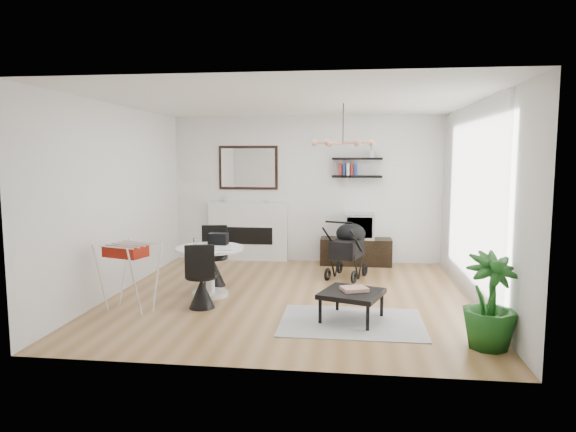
# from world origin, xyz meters

# --- Properties ---
(floor) EXTENTS (5.00, 5.00, 0.00)m
(floor) POSITION_xyz_m (0.00, 0.00, 0.00)
(floor) COLOR olive
(floor) RESTS_ON ground
(ceiling) EXTENTS (5.00, 5.00, 0.00)m
(ceiling) POSITION_xyz_m (0.00, 0.00, 2.70)
(ceiling) COLOR white
(ceiling) RESTS_ON wall_back
(wall_back) EXTENTS (5.00, 0.00, 5.00)m
(wall_back) POSITION_xyz_m (0.00, 2.50, 1.35)
(wall_back) COLOR white
(wall_back) RESTS_ON floor
(wall_left) EXTENTS (0.00, 5.00, 5.00)m
(wall_left) POSITION_xyz_m (-2.50, 0.00, 1.35)
(wall_left) COLOR white
(wall_left) RESTS_ON floor
(wall_right) EXTENTS (0.00, 5.00, 5.00)m
(wall_right) POSITION_xyz_m (2.50, 0.00, 1.35)
(wall_right) COLOR white
(wall_right) RESTS_ON floor
(sheer_curtain) EXTENTS (0.04, 3.60, 2.60)m
(sheer_curtain) POSITION_xyz_m (2.40, 0.20, 1.35)
(sheer_curtain) COLOR white
(sheer_curtain) RESTS_ON wall_right
(fireplace) EXTENTS (1.50, 0.17, 2.16)m
(fireplace) POSITION_xyz_m (-1.10, 2.42, 0.69)
(fireplace) COLOR white
(fireplace) RESTS_ON floor
(shelf_lower) EXTENTS (0.90, 0.25, 0.04)m
(shelf_lower) POSITION_xyz_m (0.92, 2.37, 1.60)
(shelf_lower) COLOR black
(shelf_lower) RESTS_ON wall_back
(shelf_upper) EXTENTS (0.90, 0.25, 0.04)m
(shelf_upper) POSITION_xyz_m (0.92, 2.37, 1.92)
(shelf_upper) COLOR black
(shelf_upper) RESTS_ON wall_back
(pendant_lamp) EXTENTS (0.90, 0.90, 0.10)m
(pendant_lamp) POSITION_xyz_m (0.70, 0.30, 2.15)
(pendant_lamp) COLOR tan
(pendant_lamp) RESTS_ON ceiling
(tv_console) EXTENTS (1.28, 0.45, 0.48)m
(tv_console) POSITION_xyz_m (0.92, 2.27, 0.24)
(tv_console) COLOR black
(tv_console) RESTS_ON floor
(crt_tv) EXTENTS (0.53, 0.46, 0.46)m
(crt_tv) POSITION_xyz_m (0.98, 2.26, 0.71)
(crt_tv) COLOR #BCBCBE
(crt_tv) RESTS_ON tv_console
(dining_table) EXTENTS (0.95, 0.95, 0.70)m
(dining_table) POSITION_xyz_m (-1.14, -0.10, 0.46)
(dining_table) COLOR white
(dining_table) RESTS_ON floor
(laptop) EXTENTS (0.35, 0.26, 0.02)m
(laptop) POSITION_xyz_m (-1.25, -0.13, 0.71)
(laptop) COLOR black
(laptop) RESTS_ON dining_table
(black_bag) EXTENTS (0.28, 0.17, 0.16)m
(black_bag) POSITION_xyz_m (-1.08, 0.14, 0.78)
(black_bag) COLOR black
(black_bag) RESTS_ON dining_table
(newspaper) EXTENTS (0.44, 0.39, 0.01)m
(newspaper) POSITION_xyz_m (-0.98, -0.22, 0.70)
(newspaper) COLOR silver
(newspaper) RESTS_ON dining_table
(drinking_glass) EXTENTS (0.06, 0.06, 0.09)m
(drinking_glass) POSITION_xyz_m (-1.40, 0.07, 0.74)
(drinking_glass) COLOR white
(drinking_glass) RESTS_ON dining_table
(chair_far) EXTENTS (0.44, 0.46, 0.90)m
(chair_far) POSITION_xyz_m (-1.24, 0.48, 0.29)
(chair_far) COLOR black
(chair_far) RESTS_ON floor
(chair_near) EXTENTS (0.43, 0.44, 0.86)m
(chair_near) POSITION_xyz_m (-1.09, -0.70, 0.27)
(chair_near) COLOR black
(chair_near) RESTS_ON floor
(drying_rack) EXTENTS (0.72, 0.70, 0.88)m
(drying_rack) POSITION_xyz_m (-1.96, -0.92, 0.46)
(drying_rack) COLOR white
(drying_rack) RESTS_ON floor
(stroller) EXTENTS (0.72, 0.89, 0.98)m
(stroller) POSITION_xyz_m (0.79, 1.27, 0.42)
(stroller) COLOR black
(stroller) RESTS_ON floor
(rug) EXTENTS (1.69, 1.22, 0.01)m
(rug) POSITION_xyz_m (0.85, -1.05, 0.01)
(rug) COLOR #A9A9A9
(rug) RESTS_ON floor
(coffee_table) EXTENTS (0.86, 0.86, 0.35)m
(coffee_table) POSITION_xyz_m (0.85, -0.97, 0.32)
(coffee_table) COLOR black
(coffee_table) RESTS_ON rug
(magazines) EXTENTS (0.36, 0.33, 0.04)m
(magazines) POSITION_xyz_m (0.88, -0.93, 0.38)
(magazines) COLOR #B9452E
(magazines) RESTS_ON coffee_table
(potted_plant) EXTENTS (0.71, 0.71, 0.99)m
(potted_plant) POSITION_xyz_m (2.25, -1.69, 0.50)
(potted_plant) COLOR #195017
(potted_plant) RESTS_ON floor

